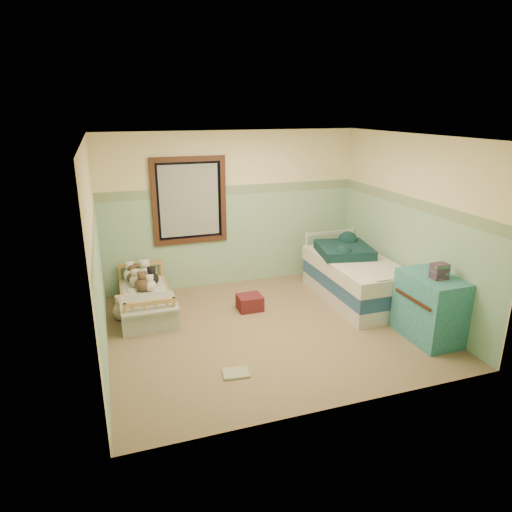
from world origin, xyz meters
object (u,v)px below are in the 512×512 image
object	(u,v)px
toddler_bed_frame	(147,306)
plush_floor_cream	(134,303)
plush_floor_tan	(122,311)
dresser	(430,307)
floor_book	(236,373)
red_pillow	(250,303)
twin_bed_frame	(354,293)

from	to	relation	value
toddler_bed_frame	plush_floor_cream	bearing A→B (deg)	150.50
plush_floor_tan	plush_floor_cream	bearing A→B (deg)	54.80
dresser	floor_book	world-z (taller)	dresser
plush_floor_tan	red_pillow	size ratio (longest dim) A/B	0.73
toddler_bed_frame	floor_book	bearing A→B (deg)	-68.47
twin_bed_frame	toddler_bed_frame	bearing A→B (deg)	169.22
red_pillow	floor_book	size ratio (longest dim) A/B	1.21
plush_floor_cream	plush_floor_tan	distance (m)	0.31
dresser	twin_bed_frame	bearing A→B (deg)	101.51
plush_floor_tan	floor_book	world-z (taller)	plush_floor_tan
toddler_bed_frame	red_pillow	distance (m)	1.50
toddler_bed_frame	dresser	bearing A→B (deg)	-30.03
red_pillow	plush_floor_tan	bearing A→B (deg)	172.18
red_pillow	toddler_bed_frame	bearing A→B (deg)	164.54
twin_bed_frame	red_pillow	size ratio (longest dim) A/B	5.16
toddler_bed_frame	plush_floor_tan	world-z (taller)	plush_floor_tan
twin_bed_frame	dresser	bearing A→B (deg)	-78.49
toddler_bed_frame	plush_floor_cream	size ratio (longest dim) A/B	5.74
plush_floor_tan	red_pillow	xyz separation A→B (m)	(1.79, -0.25, -0.02)
toddler_bed_frame	red_pillow	xyz separation A→B (m)	(1.45, -0.40, 0.02)
plush_floor_tan	twin_bed_frame	bearing A→B (deg)	-7.20
plush_floor_cream	dresser	bearing A→B (deg)	-30.01
dresser	floor_book	distance (m)	2.60
red_pillow	floor_book	world-z (taller)	red_pillow
dresser	red_pillow	world-z (taller)	dresser
dresser	floor_book	xyz separation A→B (m)	(-2.57, -0.04, -0.41)
toddler_bed_frame	dresser	xyz separation A→B (m)	(3.35, -1.93, 0.34)
floor_book	red_pillow	bearing A→B (deg)	73.48
toddler_bed_frame	plush_floor_cream	world-z (taller)	plush_floor_cream
plush_floor_cream	plush_floor_tan	xyz separation A→B (m)	(-0.18, -0.25, 0.01)
plush_floor_cream	floor_book	world-z (taller)	plush_floor_cream
toddler_bed_frame	plush_floor_cream	distance (m)	0.20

